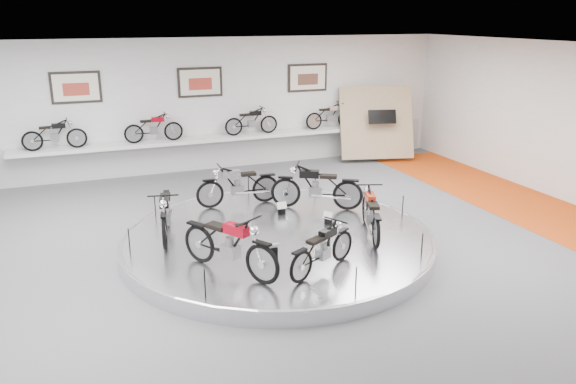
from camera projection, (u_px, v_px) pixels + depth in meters
name	position (u px, v px, depth m)	size (l,w,h in m)	color
floor	(283.00, 253.00, 11.40)	(16.00, 16.00, 0.00)	#565759
ceiling	(282.00, 51.00, 10.19)	(16.00, 16.00, 0.00)	white
wall_back	(201.00, 105.00, 17.01)	(16.00, 16.00, 0.00)	white
orange_carpet_strip	(542.00, 212.00, 13.75)	(2.40, 12.60, 0.01)	#B63616
dado_band	(203.00, 152.00, 17.43)	(15.68, 0.04, 1.10)	#BCBCBA
display_platform	(278.00, 241.00, 11.62)	(6.40, 6.40, 0.30)	silver
platform_rim	(278.00, 235.00, 11.58)	(6.40, 6.40, 0.10)	#B2B2BA
shelf	(205.00, 140.00, 17.05)	(11.00, 0.55, 0.10)	silver
poster_left	(76.00, 87.00, 15.55)	(1.35, 0.06, 0.88)	#EDE6CA
poster_center	(200.00, 82.00, 16.77)	(1.35, 0.06, 0.88)	#EDE6CA
poster_right	(308.00, 78.00, 17.98)	(1.35, 0.06, 0.88)	#EDE6CA
display_panel	(376.00, 123.00, 18.38)	(2.40, 0.12, 2.40)	tan
shelf_bike_a	(55.00, 137.00, 15.47)	(1.22, 0.42, 0.73)	black
shelf_bike_b	(154.00, 130.00, 16.40)	(1.22, 0.42, 0.73)	maroon
shelf_bike_c	(251.00, 123.00, 17.44)	(1.22, 0.42, 0.73)	black
shelf_bike_d	(330.00, 117.00, 18.38)	(1.22, 0.42, 0.73)	#B5B4B9
bike_a	(317.00, 187.00, 12.94)	(1.82, 0.64, 1.07)	black
bike_b	(238.00, 185.00, 13.20)	(1.70, 0.60, 1.00)	#B5B4B9
bike_c	(165.00, 212.00, 11.33)	(1.74, 0.61, 1.02)	black
bike_d	(229.00, 244.00, 9.68)	(1.85, 0.65, 1.09)	maroon
bike_e	(323.00, 248.00, 9.77)	(1.48, 0.52, 0.87)	black
bike_f	(371.00, 213.00, 11.37)	(1.66, 0.59, 0.98)	#B72D13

